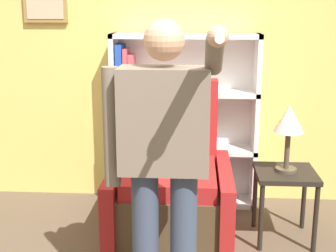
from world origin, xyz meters
TOP-DOWN VIEW (x-y plane):
  - wall_back at (-0.01, 2.03)m, footprint 8.00×0.11m
  - bookcase at (0.13, 1.87)m, footprint 1.28×0.28m
  - armchair at (0.16, 1.17)m, footprint 0.90×0.94m
  - person_standing at (0.17, 0.21)m, footprint 0.63×0.78m
  - side_table at (1.02, 1.19)m, footprint 0.45×0.45m
  - table_lamp at (1.02, 1.19)m, footprint 0.22×0.22m

SIDE VIEW (x-z plane):
  - armchair at x=0.16m, z-range -0.23..0.97m
  - side_table at x=1.02m, z-range 0.18..0.74m
  - bookcase at x=0.13m, z-range -0.02..1.51m
  - table_lamp at x=1.02m, z-range 0.67..1.18m
  - person_standing at x=0.17m, z-range 0.14..1.82m
  - wall_back at x=-0.01m, z-range 0.00..2.80m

